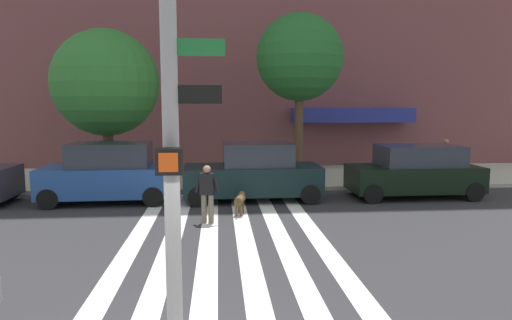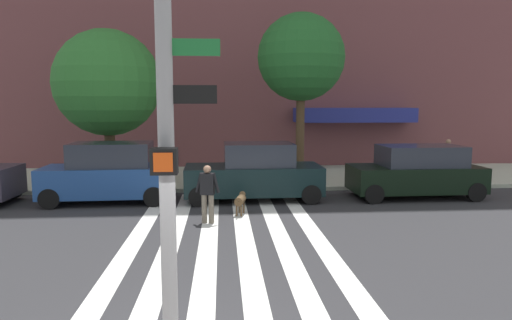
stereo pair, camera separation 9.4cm
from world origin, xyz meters
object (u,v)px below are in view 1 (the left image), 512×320
(parked_car_fourth_in_line, at_px, (415,172))
(street_tree_nearest, at_px, (106,83))
(parked_car_behind_first, at_px, (107,174))
(dog_on_leash, at_px, (240,200))
(street_tree_middle, at_px, (300,58))
(pedestrian_bystander, at_px, (446,155))
(traffic_light_pole, at_px, (170,88))
(pedestrian_dog_walker, at_px, (207,191))
(parked_car_third_in_line, at_px, (254,173))

(parked_car_fourth_in_line, xyz_separation_m, street_tree_nearest, (-11.23, 2.49, 3.17))
(parked_car_behind_first, relative_size, dog_on_leash, 4.27)
(street_tree_middle, bearing_deg, dog_on_leash, -118.17)
(street_tree_middle, relative_size, dog_on_leash, 6.76)
(street_tree_middle, xyz_separation_m, pedestrian_bystander, (6.59, 0.55, -4.06))
(parked_car_behind_first, xyz_separation_m, pedestrian_bystander, (13.61, 3.46, 0.09))
(street_tree_nearest, xyz_separation_m, dog_on_leash, (4.89, -4.52, -3.65))
(traffic_light_pole, relative_size, pedestrian_bystander, 3.54)
(parked_car_fourth_in_line, bearing_deg, pedestrian_bystander, 50.05)
(street_tree_middle, distance_m, pedestrian_dog_walker, 8.09)
(traffic_light_pole, distance_m, parked_car_fourth_in_line, 13.20)
(street_tree_middle, height_order, pedestrian_bystander, street_tree_middle)
(pedestrian_dog_walker, bearing_deg, dog_on_leash, 44.93)
(street_tree_nearest, height_order, pedestrian_bystander, street_tree_nearest)
(parked_car_behind_first, height_order, street_tree_middle, street_tree_middle)
(parked_car_behind_first, bearing_deg, parked_car_third_in_line, -0.01)
(parked_car_fourth_in_line, bearing_deg, dog_on_leash, -162.20)
(parked_car_behind_first, xyz_separation_m, dog_on_leash, (4.37, -2.04, -0.55))
(parked_car_third_in_line, distance_m, pedestrian_bystander, 9.33)
(parked_car_fourth_in_line, xyz_separation_m, pedestrian_dog_walker, (-7.30, -2.99, 0.01))
(parked_car_third_in_line, bearing_deg, pedestrian_bystander, 21.75)
(parked_car_fourth_in_line, bearing_deg, street_tree_middle, 141.80)
(parked_car_fourth_in_line, xyz_separation_m, pedestrian_bystander, (2.90, 3.46, 0.16))
(pedestrian_dog_walker, bearing_deg, parked_car_third_in_line, 62.93)
(parked_car_fourth_in_line, distance_m, street_tree_nearest, 11.93)
(parked_car_fourth_in_line, bearing_deg, pedestrian_dog_walker, -157.72)
(parked_car_fourth_in_line, relative_size, street_tree_nearest, 0.76)
(traffic_light_pole, bearing_deg, parked_car_behind_first, 106.99)
(parked_car_behind_first, height_order, parked_car_third_in_line, parked_car_behind_first)
(pedestrian_bystander, bearing_deg, street_tree_nearest, -176.08)
(traffic_light_pole, distance_m, street_tree_middle, 14.09)
(street_tree_middle, height_order, dog_on_leash, street_tree_middle)
(parked_car_behind_first, relative_size, street_tree_nearest, 0.71)
(traffic_light_pole, height_order, pedestrian_bystander, traffic_light_pole)
(traffic_light_pole, distance_m, pedestrian_bystander, 17.62)
(traffic_light_pole, height_order, pedestrian_dog_walker, traffic_light_pole)
(parked_car_third_in_line, xyz_separation_m, street_tree_middle, (2.08, 2.91, 4.19))
(parked_car_fourth_in_line, relative_size, pedestrian_bystander, 2.79)
(dog_on_leash, xyz_separation_m, pedestrian_bystander, (9.24, 5.49, 0.63))
(dog_on_leash, bearing_deg, parked_car_third_in_line, 74.31)
(traffic_light_pole, distance_m, parked_car_behind_first, 11.34)
(street_tree_nearest, relative_size, pedestrian_dog_walker, 3.65)
(parked_car_third_in_line, xyz_separation_m, parked_car_fourth_in_line, (5.77, -0.00, -0.02))
(parked_car_third_in_line, bearing_deg, street_tree_middle, 54.48)
(traffic_light_pole, xyz_separation_m, street_tree_middle, (3.79, 13.47, 1.61))
(dog_on_leash, distance_m, pedestrian_bystander, 10.76)
(parked_car_behind_first, height_order, parked_car_fourth_in_line, parked_car_behind_first)
(parked_car_behind_first, bearing_deg, traffic_light_pole, -73.01)
(pedestrian_bystander, bearing_deg, parked_car_third_in_line, -158.25)
(street_tree_middle, xyz_separation_m, pedestrian_dog_walker, (-3.60, -5.90, -4.21))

